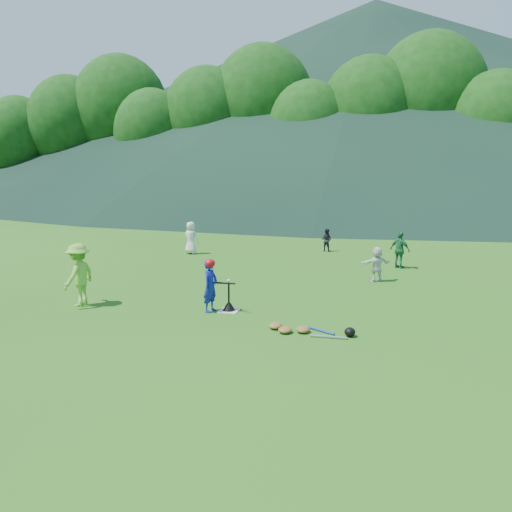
{
  "coord_description": "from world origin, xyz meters",
  "views": [
    {
      "loc": [
        3.53,
        -10.84,
        3.31
      ],
      "look_at": [
        0.0,
        2.5,
        0.9
      ],
      "focal_mm": 35.0,
      "sensor_mm": 36.0,
      "label": 1
    }
  ],
  "objects_px": {
    "batter_child": "(210,286)",
    "fielder_a": "(191,238)",
    "fielder_d": "(377,264)",
    "batting_tee": "(229,306)",
    "home_plate": "(229,311)",
    "equipment_pile": "(303,329)",
    "fielder_b": "(326,240)",
    "adult_coach": "(79,275)",
    "fielder_c": "(400,250)"
  },
  "relations": [
    {
      "from": "batter_child",
      "to": "fielder_a",
      "type": "height_order",
      "value": "fielder_a"
    },
    {
      "from": "fielder_d",
      "to": "batting_tee",
      "type": "bearing_deg",
      "value": 21.91
    },
    {
      "from": "home_plate",
      "to": "fielder_d",
      "type": "height_order",
      "value": "fielder_d"
    },
    {
      "from": "batting_tee",
      "to": "equipment_pile",
      "type": "relative_size",
      "value": 0.38
    },
    {
      "from": "fielder_b",
      "to": "batting_tee",
      "type": "distance_m",
      "value": 9.41
    },
    {
      "from": "fielder_d",
      "to": "adult_coach",
      "type": "bearing_deg",
      "value": 3.61
    },
    {
      "from": "adult_coach",
      "to": "fielder_d",
      "type": "distance_m",
      "value": 8.36
    },
    {
      "from": "fielder_b",
      "to": "batter_child",
      "type": "bearing_deg",
      "value": 97.17
    },
    {
      "from": "home_plate",
      "to": "fielder_d",
      "type": "bearing_deg",
      "value": 51.64
    },
    {
      "from": "batter_child",
      "to": "fielder_d",
      "type": "distance_m",
      "value": 5.66
    },
    {
      "from": "home_plate",
      "to": "fielder_d",
      "type": "distance_m",
      "value": 5.31
    },
    {
      "from": "batter_child",
      "to": "adult_coach",
      "type": "height_order",
      "value": "adult_coach"
    },
    {
      "from": "adult_coach",
      "to": "fielder_a",
      "type": "xyz_separation_m",
      "value": [
        -0.23,
        7.76,
        -0.13
      ]
    },
    {
      "from": "adult_coach",
      "to": "fielder_a",
      "type": "bearing_deg",
      "value": -176.29
    },
    {
      "from": "batter_child",
      "to": "fielder_b",
      "type": "relative_size",
      "value": 1.34
    },
    {
      "from": "fielder_b",
      "to": "batting_tee",
      "type": "relative_size",
      "value": 1.36
    },
    {
      "from": "fielder_b",
      "to": "batting_tee",
      "type": "height_order",
      "value": "fielder_b"
    },
    {
      "from": "adult_coach",
      "to": "fielder_d",
      "type": "xyz_separation_m",
      "value": [
        6.98,
        4.59,
        -0.25
      ]
    },
    {
      "from": "fielder_a",
      "to": "fielder_b",
      "type": "bearing_deg",
      "value": -146.89
    },
    {
      "from": "fielder_d",
      "to": "equipment_pile",
      "type": "relative_size",
      "value": 0.58
    },
    {
      "from": "fielder_b",
      "to": "equipment_pile",
      "type": "distance_m",
      "value": 10.48
    },
    {
      "from": "fielder_a",
      "to": "fielder_b",
      "type": "height_order",
      "value": "fielder_a"
    },
    {
      "from": "adult_coach",
      "to": "fielder_c",
      "type": "bearing_deg",
      "value": 133.84
    },
    {
      "from": "home_plate",
      "to": "fielder_d",
      "type": "relative_size",
      "value": 0.43
    },
    {
      "from": "adult_coach",
      "to": "batting_tee",
      "type": "distance_m",
      "value": 3.78
    },
    {
      "from": "adult_coach",
      "to": "batting_tee",
      "type": "relative_size",
      "value": 2.26
    },
    {
      "from": "fielder_b",
      "to": "batting_tee",
      "type": "xyz_separation_m",
      "value": [
        -1.16,
        -9.34,
        -0.33
      ]
    },
    {
      "from": "batter_child",
      "to": "fielder_c",
      "type": "relative_size",
      "value": 0.99
    },
    {
      "from": "fielder_b",
      "to": "fielder_d",
      "type": "bearing_deg",
      "value": 128.79
    },
    {
      "from": "home_plate",
      "to": "adult_coach",
      "type": "distance_m",
      "value": 3.8
    },
    {
      "from": "adult_coach",
      "to": "fielder_a",
      "type": "distance_m",
      "value": 7.76
    },
    {
      "from": "home_plate",
      "to": "batting_tee",
      "type": "height_order",
      "value": "batting_tee"
    },
    {
      "from": "adult_coach",
      "to": "fielder_c",
      "type": "relative_size",
      "value": 1.24
    },
    {
      "from": "adult_coach",
      "to": "fielder_d",
      "type": "bearing_deg",
      "value": 125.38
    },
    {
      "from": "fielder_c",
      "to": "home_plate",
      "type": "bearing_deg",
      "value": 90.94
    },
    {
      "from": "fielder_d",
      "to": "equipment_pile",
      "type": "distance_m",
      "value": 5.44
    },
    {
      "from": "fielder_b",
      "to": "home_plate",
      "type": "bearing_deg",
      "value": 99.47
    },
    {
      "from": "adult_coach",
      "to": "equipment_pile",
      "type": "xyz_separation_m",
      "value": [
        5.65,
        -0.66,
        -0.7
      ]
    },
    {
      "from": "batter_child",
      "to": "adult_coach",
      "type": "relative_size",
      "value": 0.8
    },
    {
      "from": "fielder_c",
      "to": "fielder_d",
      "type": "bearing_deg",
      "value": 105.65
    },
    {
      "from": "batter_child",
      "to": "adult_coach",
      "type": "xyz_separation_m",
      "value": [
        -3.29,
        -0.31,
        0.15
      ]
    },
    {
      "from": "adult_coach",
      "to": "fielder_b",
      "type": "distance_m",
      "value": 10.93
    },
    {
      "from": "fielder_c",
      "to": "equipment_pile",
      "type": "relative_size",
      "value": 0.69
    },
    {
      "from": "fielder_d",
      "to": "equipment_pile",
      "type": "xyz_separation_m",
      "value": [
        -1.33,
        -5.26,
        -0.46
      ]
    },
    {
      "from": "fielder_a",
      "to": "fielder_b",
      "type": "xyz_separation_m",
      "value": [
        5.09,
        2.03,
        -0.18
      ]
    },
    {
      "from": "batter_child",
      "to": "fielder_b",
      "type": "bearing_deg",
      "value": 2.96
    },
    {
      "from": "home_plate",
      "to": "fielder_b",
      "type": "height_order",
      "value": "fielder_b"
    },
    {
      "from": "home_plate",
      "to": "fielder_c",
      "type": "relative_size",
      "value": 0.36
    },
    {
      "from": "batter_child",
      "to": "equipment_pile",
      "type": "relative_size",
      "value": 0.69
    },
    {
      "from": "fielder_a",
      "to": "equipment_pile",
      "type": "relative_size",
      "value": 0.71
    }
  ]
}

